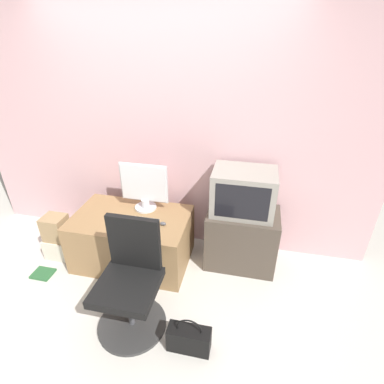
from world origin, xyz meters
name	(u,v)px	position (x,y,z in m)	size (l,w,h in m)	color
ground_plane	(127,325)	(0.00, 0.00, 0.00)	(12.00, 12.00, 0.00)	beige
wall_back	(165,132)	(0.00, 1.32, 1.30)	(4.40, 0.05, 2.60)	beige
desk	(133,239)	(-0.24, 0.80, 0.28)	(1.18, 0.73, 0.55)	#937047
side_stand	(241,238)	(0.88, 1.01, 0.31)	(0.71, 0.47, 0.63)	#4C4238
main_monitor	(144,187)	(-0.15, 1.00, 0.80)	(0.50, 0.23, 0.51)	silver
keyboard	(141,221)	(-0.11, 0.74, 0.56)	(0.35, 0.14, 0.01)	white
mouse	(163,224)	(0.13, 0.73, 0.57)	(0.06, 0.04, 0.04)	#4C4C51
crt_tv	(243,192)	(0.86, 1.04, 0.85)	(0.60, 0.43, 0.44)	gray
office_chair	(131,286)	(0.05, 0.07, 0.41)	(0.58, 0.58, 0.97)	#333333
cardboard_box_lower	(60,246)	(-1.07, 0.69, 0.12)	(0.28, 0.24, 0.23)	beige
cardboard_box_upper	(55,228)	(-1.07, 0.69, 0.37)	(0.23, 0.21, 0.27)	#A3845B
handbag	(189,339)	(0.57, -0.09, 0.11)	(0.34, 0.13, 0.33)	black
book	(43,274)	(-1.08, 0.37, 0.01)	(0.20, 0.17, 0.02)	#2D6638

